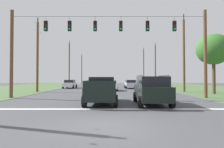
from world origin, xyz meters
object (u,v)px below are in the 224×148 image
object	(u,v)px
utility_pole_far_left	(38,55)
overhead_signal_span	(109,47)
utility_pole_far_right	(155,65)
tree_roadside_far_right	(214,50)
utility_pole_distant_left	(82,69)
utility_pole_distant_right	(69,63)
distant_car_crossing_white	(110,85)
suv_black	(151,89)
distant_car_far_parked	(70,84)
utility_pole_near_left	(144,66)
distant_car_oncoming	(131,84)
utility_pole_mid_right	(184,53)
pickup_truck	(102,90)

from	to	relation	value
utility_pole_far_left	overhead_signal_span	bearing A→B (deg)	-37.34
utility_pole_far_right	tree_roadside_far_right	distance (m)	21.02
utility_pole_distant_left	utility_pole_far_left	bearing A→B (deg)	-90.50
utility_pole_far_right	utility_pole_distant_right	distance (m)	19.81
distant_car_crossing_white	suv_black	bearing A→B (deg)	-77.83
distant_car_far_parked	tree_roadside_far_right	world-z (taller)	tree_roadside_far_right
suv_black	distant_car_crossing_white	world-z (taller)	suv_black
utility_pole_near_left	utility_pole_distant_left	size ratio (longest dim) A/B	1.20
distant_car_oncoming	utility_pole_far_right	xyz separation A→B (m)	(6.69, 9.39, 4.03)
utility_pole_near_left	utility_pole_far_left	distance (m)	39.49
suv_black	distant_car_oncoming	world-z (taller)	suv_black
utility_pole_far_left	utility_pole_distant_right	world-z (taller)	utility_pole_distant_right
overhead_signal_span	distant_car_crossing_white	xyz separation A→B (m)	(0.04, 10.13, -3.99)
utility_pole_mid_right	utility_pole_distant_left	size ratio (longest dim) A/B	1.10
distant_car_far_parked	utility_pole_far_left	bearing A→B (deg)	-104.06
distant_car_oncoming	tree_roadside_far_right	xyz separation A→B (m)	(8.53, -11.54, 4.39)
suv_black	distant_car_far_parked	world-z (taller)	suv_black
utility_pole_mid_right	utility_pole_distant_right	xyz separation A→B (m)	(-19.54, 17.16, 0.02)
pickup_truck	utility_pole_distant_right	size ratio (longest dim) A/B	0.52
utility_pole_far_right	utility_pole_far_left	bearing A→B (deg)	-138.38
pickup_truck	utility_pole_distant_right	xyz separation A→B (m)	(-9.01, 28.19, 4.24)
utility_pole_mid_right	utility_pole_far_left	size ratio (longest dim) A/B	1.06
suv_black	utility_pole_distant_right	world-z (taller)	utility_pole_distant_right
utility_pole_far_left	utility_pole_distant_left	xyz separation A→B (m)	(0.30, 34.11, -0.21)
utility_pole_distant_right	utility_pole_distant_left	distance (m)	16.69
distant_car_oncoming	utility_pole_near_left	xyz separation A→B (m)	(6.80, 25.62, 4.95)
utility_pole_far_left	utility_pole_distant_right	distance (m)	17.43
utility_pole_far_right	utility_pole_mid_right	bearing A→B (deg)	-90.88
distant_car_far_parked	utility_pole_mid_right	world-z (taller)	utility_pole_mid_right
utility_pole_near_left	pickup_truck	bearing A→B (deg)	-103.69
utility_pole_near_left	utility_pole_far_left	world-z (taller)	utility_pole_near_left
distant_car_far_parked	utility_pole_mid_right	distance (m)	20.03
pickup_truck	tree_roadside_far_right	world-z (taller)	tree_roadside_far_right
utility_pole_far_left	distant_car_oncoming	bearing A→B (deg)	32.17
distant_car_crossing_white	utility_pole_mid_right	world-z (taller)	utility_pole_mid_right
distant_car_far_parked	overhead_signal_span	bearing A→B (deg)	-65.78
distant_car_oncoming	utility_pole_far_right	distance (m)	12.22
pickup_truck	distant_car_oncoming	bearing A→B (deg)	77.90
overhead_signal_span	distant_car_oncoming	xyz separation A→B (m)	(3.64, 15.74, -3.99)
distant_car_crossing_white	overhead_signal_span	bearing A→B (deg)	-90.21
utility_pole_far_right	utility_pole_far_left	world-z (taller)	utility_pole_far_right
pickup_truck	tree_roadside_far_right	size ratio (longest dim) A/B	0.77
suv_black	distant_car_oncoming	bearing A→B (deg)	88.47
suv_black	utility_pole_far_right	xyz separation A→B (m)	(7.22, 29.23, 3.76)
distant_car_crossing_white	utility_pole_mid_right	xyz separation A→B (m)	(10.03, -2.49, 4.40)
utility_pole_far_right	utility_pole_distant_left	bearing A→B (deg)	140.30
suv_black	distant_car_oncoming	xyz separation A→B (m)	(0.53, 19.84, -0.27)
suv_black	utility_pole_near_left	world-z (taller)	utility_pole_near_left
distant_car_far_parked	utility_pole_distant_right	distance (m)	9.69
distant_car_far_parked	utility_pole_distant_left	distance (m)	25.44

